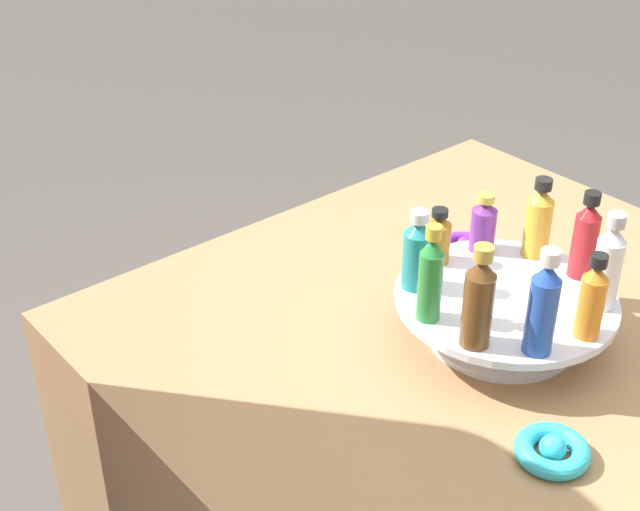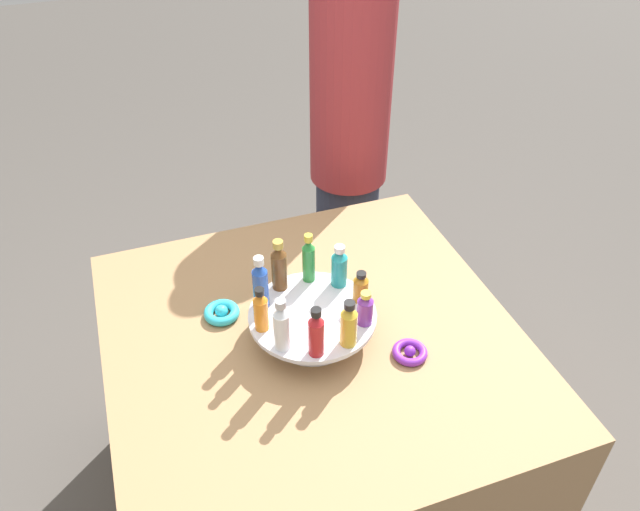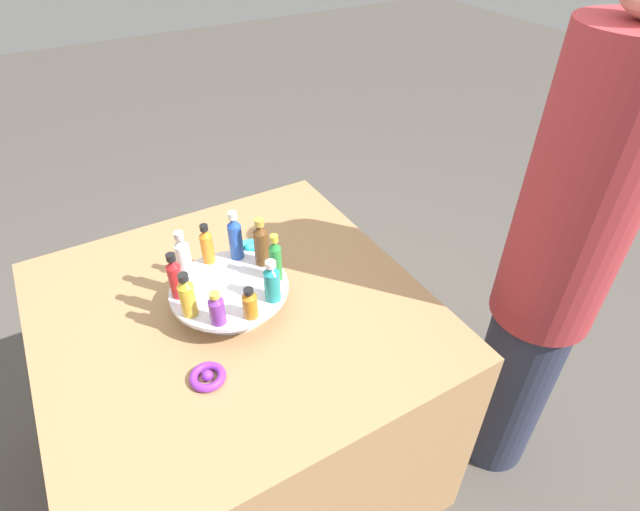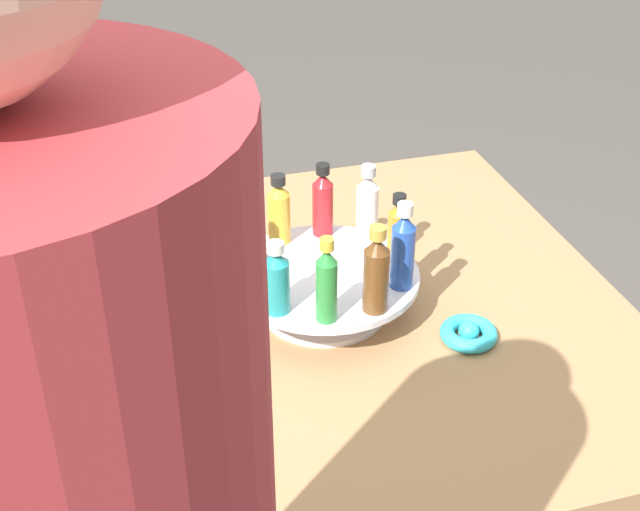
# 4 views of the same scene
# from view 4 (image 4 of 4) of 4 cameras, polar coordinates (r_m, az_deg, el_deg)

# --- Properties ---
(party_table) EXTENTS (1.04, 1.04, 0.76)m
(party_table) POSITION_cam_4_polar(r_m,az_deg,el_deg) (1.79, 0.25, -13.42)
(party_table) COLOR #9E754C
(party_table) RESTS_ON ground_plane
(display_stand) EXTENTS (0.32, 0.32, 0.08)m
(display_stand) POSITION_cam_4_polar(r_m,az_deg,el_deg) (1.52, 0.28, -2.01)
(display_stand) COLOR silver
(display_stand) RESTS_ON party_table
(bottle_blue) EXTENTS (0.04, 0.04, 0.15)m
(bottle_blue) POSITION_cam_4_polar(r_m,az_deg,el_deg) (1.44, 5.33, 0.42)
(bottle_blue) COLOR #234CAD
(bottle_blue) RESTS_ON display_stand
(bottle_orange) EXTENTS (0.04, 0.04, 0.13)m
(bottle_orange) POSITION_cam_4_polar(r_m,az_deg,el_deg) (1.52, 5.00, 1.63)
(bottle_orange) COLOR orange
(bottle_orange) RESTS_ON display_stand
(bottle_clear) EXTENTS (0.04, 0.04, 0.15)m
(bottle_clear) POSITION_cam_4_polar(r_m,az_deg,el_deg) (1.56, 3.04, 3.14)
(bottle_clear) COLOR silver
(bottle_clear) RESTS_ON display_stand
(bottle_red) EXTENTS (0.04, 0.04, 0.14)m
(bottle_red) POSITION_cam_4_polar(r_m,az_deg,el_deg) (1.58, 0.18, 3.43)
(bottle_red) COLOR #B21E23
(bottle_red) RESTS_ON display_stand
(bottle_gold) EXTENTS (0.04, 0.04, 0.13)m
(bottle_gold) POSITION_cam_4_polar(r_m,az_deg,el_deg) (1.56, -2.65, 2.84)
(bottle_gold) COLOR gold
(bottle_gold) RESTS_ON display_stand
(bottle_purple) EXTENTS (0.04, 0.04, 0.10)m
(bottle_purple) POSITION_cam_4_polar(r_m,az_deg,el_deg) (1.52, -4.49, 1.09)
(bottle_purple) COLOR #702D93
(bottle_purple) RESTS_ON display_stand
(bottle_amber) EXTENTS (0.04, 0.04, 0.09)m
(bottle_amber) POSITION_cam_4_polar(r_m,az_deg,el_deg) (1.45, -4.63, -0.68)
(bottle_amber) COLOR #AD6B19
(bottle_amber) RESTS_ON display_stand
(bottle_teal) EXTENTS (0.04, 0.04, 0.12)m
(bottle_teal) POSITION_cam_4_polar(r_m,az_deg,el_deg) (1.38, -2.81, -1.57)
(bottle_teal) COLOR teal
(bottle_teal) RESTS_ON display_stand
(bottle_green) EXTENTS (0.03, 0.03, 0.15)m
(bottle_green) POSITION_cam_4_polar(r_m,az_deg,el_deg) (1.36, 0.43, -1.77)
(bottle_green) COLOR #288438
(bottle_green) RESTS_ON display_stand
(bottle_brown) EXTENTS (0.04, 0.04, 0.15)m
(bottle_brown) POSITION_cam_4_polar(r_m,az_deg,el_deg) (1.38, 3.62, -1.09)
(bottle_brown) COLOR brown
(bottle_brown) RESTS_ON display_stand
(ribbon_bow_teal) EXTENTS (0.10, 0.10, 0.03)m
(ribbon_bow_teal) POSITION_cam_4_polar(r_m,az_deg,el_deg) (1.49, 9.49, -4.91)
(ribbon_bow_teal) COLOR #2DB7CC
(ribbon_bow_teal) RESTS_ON party_table
(ribbon_bow_purple) EXTENTS (0.09, 0.09, 0.03)m
(ribbon_bow_purple) POSITION_cam_4_polar(r_m,az_deg,el_deg) (1.63, -8.13, -1.43)
(ribbon_bow_purple) COLOR purple
(ribbon_bow_purple) RESTS_ON party_table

